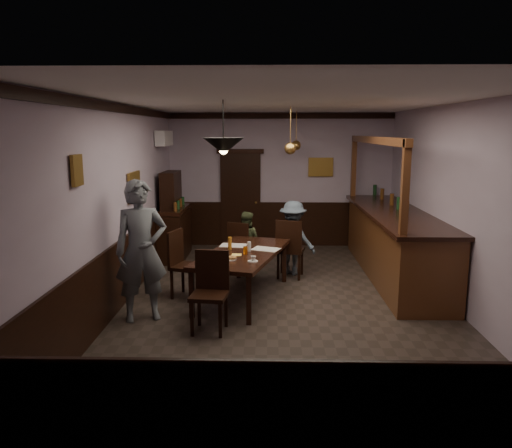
{
  "coord_description": "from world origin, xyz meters",
  "views": [
    {
      "loc": [
        -0.27,
        -7.26,
        2.59
      ],
      "look_at": [
        -0.46,
        0.46,
        1.15
      ],
      "focal_mm": 35.0,
      "sensor_mm": 36.0,
      "label": 1
    }
  ],
  "objects_px": {
    "chair_side": "(183,261)",
    "person_seated_left": "(246,241)",
    "chair_near": "(211,287)",
    "coffee_cup": "(253,258)",
    "pendant_brass_far": "(296,145)",
    "person_seated_right": "(293,238)",
    "dining_table": "(243,256)",
    "soda_can": "(245,250)",
    "pendant_iron": "(224,146)",
    "pendant_brass_mid": "(290,149)",
    "chair_far_right": "(290,246)",
    "person_standing": "(141,251)",
    "chair_far_left": "(241,246)",
    "sideboard": "(174,224)",
    "bar_counter": "(394,242)"
  },
  "relations": [
    {
      "from": "person_seated_left",
      "to": "pendant_iron",
      "type": "xyz_separation_m",
      "value": [
        -0.19,
        -2.39,
        1.83
      ]
    },
    {
      "from": "soda_can",
      "to": "chair_far_right",
      "type": "bearing_deg",
      "value": 60.02
    },
    {
      "from": "dining_table",
      "to": "soda_can",
      "type": "relative_size",
      "value": 19.89
    },
    {
      "from": "chair_far_right",
      "to": "soda_can",
      "type": "relative_size",
      "value": 8.87
    },
    {
      "from": "person_seated_left",
      "to": "chair_near",
      "type": "bearing_deg",
      "value": 105.5
    },
    {
      "from": "dining_table",
      "to": "pendant_iron",
      "type": "xyz_separation_m",
      "value": [
        -0.21,
        -0.77,
        1.71
      ]
    },
    {
      "from": "person_standing",
      "to": "soda_can",
      "type": "height_order",
      "value": "person_standing"
    },
    {
      "from": "pendant_brass_mid",
      "to": "soda_can",
      "type": "bearing_deg",
      "value": -119.98
    },
    {
      "from": "chair_near",
      "to": "person_seated_left",
      "type": "relative_size",
      "value": 0.94
    },
    {
      "from": "chair_far_left",
      "to": "person_seated_right",
      "type": "xyz_separation_m",
      "value": [
        0.95,
        0.03,
        0.14
      ]
    },
    {
      "from": "dining_table",
      "to": "person_seated_left",
      "type": "xyz_separation_m",
      "value": [
        -0.02,
        1.61,
        -0.12
      ]
    },
    {
      "from": "coffee_cup",
      "to": "soda_can",
      "type": "relative_size",
      "value": 0.67
    },
    {
      "from": "chair_side",
      "to": "pendant_brass_far",
      "type": "bearing_deg",
      "value": -15.43
    },
    {
      "from": "person_standing",
      "to": "pendant_iron",
      "type": "xyz_separation_m",
      "value": [
        1.13,
        0.16,
        1.42
      ]
    },
    {
      "from": "chair_side",
      "to": "pendant_brass_mid",
      "type": "xyz_separation_m",
      "value": [
        1.72,
        1.02,
        1.72
      ]
    },
    {
      "from": "chair_far_right",
      "to": "chair_side",
      "type": "height_order",
      "value": "chair_far_right"
    },
    {
      "from": "person_seated_left",
      "to": "person_seated_right",
      "type": "relative_size",
      "value": 0.83
    },
    {
      "from": "chair_far_right",
      "to": "soda_can",
      "type": "distance_m",
      "value": 1.47
    },
    {
      "from": "chair_far_right",
      "to": "pendant_iron",
      "type": "distance_m",
      "value": 2.78
    },
    {
      "from": "chair_side",
      "to": "pendant_iron",
      "type": "bearing_deg",
      "value": -120.08
    },
    {
      "from": "soda_can",
      "to": "bar_counter",
      "type": "height_order",
      "value": "bar_counter"
    },
    {
      "from": "soda_can",
      "to": "pendant_brass_mid",
      "type": "xyz_separation_m",
      "value": [
        0.71,
        1.24,
        1.49
      ]
    },
    {
      "from": "sideboard",
      "to": "pendant_brass_mid",
      "type": "distance_m",
      "value": 3.15
    },
    {
      "from": "person_standing",
      "to": "sideboard",
      "type": "bearing_deg",
      "value": 71.49
    },
    {
      "from": "person_seated_right",
      "to": "chair_far_right",
      "type": "bearing_deg",
      "value": 108.42
    },
    {
      "from": "chair_side",
      "to": "chair_far_right",
      "type": "bearing_deg",
      "value": -40.97
    },
    {
      "from": "person_seated_left",
      "to": "soda_can",
      "type": "bearing_deg",
      "value": 114.48
    },
    {
      "from": "chair_side",
      "to": "person_standing",
      "type": "relative_size",
      "value": 0.54
    },
    {
      "from": "chair_side",
      "to": "pendant_brass_mid",
      "type": "distance_m",
      "value": 2.63
    },
    {
      "from": "soda_can",
      "to": "bar_counter",
      "type": "distance_m",
      "value": 2.99
    },
    {
      "from": "coffee_cup",
      "to": "pendant_brass_far",
      "type": "xyz_separation_m",
      "value": [
        0.78,
        3.56,
        1.5
      ]
    },
    {
      "from": "chair_near",
      "to": "dining_table",
      "type": "bearing_deg",
      "value": 80.59
    },
    {
      "from": "chair_near",
      "to": "chair_far_left",
      "type": "bearing_deg",
      "value": 91.02
    },
    {
      "from": "person_seated_right",
      "to": "sideboard",
      "type": "xyz_separation_m",
      "value": [
        -2.39,
        1.13,
        0.04
      ]
    },
    {
      "from": "bar_counter",
      "to": "pendant_brass_far",
      "type": "distance_m",
      "value": 2.9
    },
    {
      "from": "person_seated_left",
      "to": "pendant_brass_mid",
      "type": "bearing_deg",
      "value": 167.77
    },
    {
      "from": "chair_side",
      "to": "person_seated_left",
      "type": "xyz_separation_m",
      "value": [
        0.93,
        1.55,
        -0.02
      ]
    },
    {
      "from": "pendant_iron",
      "to": "chair_side",
      "type": "bearing_deg",
      "value": 131.82
    },
    {
      "from": "chair_far_right",
      "to": "coffee_cup",
      "type": "xyz_separation_m",
      "value": [
        -0.59,
        -1.71,
        0.22
      ]
    },
    {
      "from": "chair_near",
      "to": "pendant_brass_mid",
      "type": "relative_size",
      "value": 1.3
    },
    {
      "from": "person_standing",
      "to": "coffee_cup",
      "type": "bearing_deg",
      "value": -10.18
    },
    {
      "from": "person_seated_left",
      "to": "soda_can",
      "type": "height_order",
      "value": "person_seated_left"
    },
    {
      "from": "chair_side",
      "to": "soda_can",
      "type": "bearing_deg",
      "value": -84.44
    },
    {
      "from": "chair_near",
      "to": "chair_side",
      "type": "distance_m",
      "value": 1.45
    },
    {
      "from": "sideboard",
      "to": "pendant_brass_mid",
      "type": "bearing_deg",
      "value": -31.82
    },
    {
      "from": "pendant_brass_far",
      "to": "person_seated_left",
      "type": "bearing_deg",
      "value": -126.33
    },
    {
      "from": "soda_can",
      "to": "sideboard",
      "type": "distance_m",
      "value": 3.11
    },
    {
      "from": "dining_table",
      "to": "chair_near",
      "type": "xyz_separation_m",
      "value": [
        -0.36,
        -1.26,
        -0.11
      ]
    },
    {
      "from": "pendant_brass_far",
      "to": "chair_near",
      "type": "bearing_deg",
      "value": -107.43
    },
    {
      "from": "chair_far_left",
      "to": "person_seated_left",
      "type": "height_order",
      "value": "person_seated_left"
    }
  ]
}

